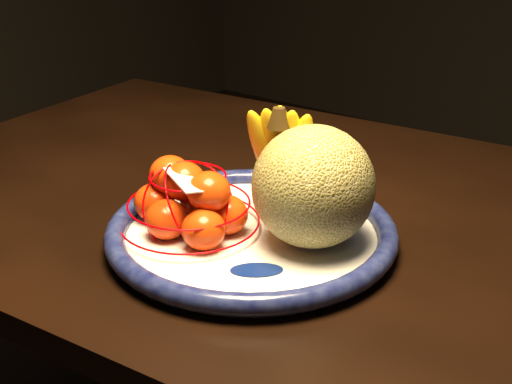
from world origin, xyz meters
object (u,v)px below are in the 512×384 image
Objects in this scene: dining_table at (309,253)px; cantaloupe at (313,186)px; banana_bunch at (283,154)px; mandarin_bag at (189,203)px; fruit_bowl at (251,233)px.

cantaloupe is (0.07, -0.11, 0.17)m from dining_table.
mandarin_bag is at bearing -146.99° from banana_bunch.
dining_table is at bearing 66.79° from mandarin_bag.
fruit_bowl reaches higher than dining_table.
fruit_bowl is at bearing -96.02° from dining_table.
dining_table is 0.19m from banana_bunch.
cantaloupe reaches higher than mandarin_bag.
banana_bunch reaches higher than fruit_bowl.
dining_table is 0.21m from cantaloupe.
banana_bunch is 0.14m from mandarin_bag.
banana_bunch is at bearing -98.17° from dining_table.
banana_bunch is (-0.00, -0.07, 0.18)m from dining_table.
fruit_bowl is 2.47× the size of cantaloupe.
dining_table is at bearing 88.48° from fruit_bowl.
fruit_bowl is (-0.00, -0.14, 0.09)m from dining_table.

